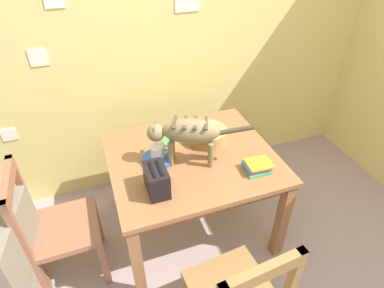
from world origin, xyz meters
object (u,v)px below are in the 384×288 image
Objects in this scene: dining_table at (192,166)px; coffee_mug at (158,152)px; magazine at (173,133)px; saucer_bowl at (158,159)px; wicker_basket at (208,135)px; cat at (187,133)px; book_stack at (257,166)px; wooden_chair_far at (57,228)px; toaster at (157,180)px.

dining_table is 0.28m from coffee_mug.
magazine is (0.19, 0.28, -0.07)m from coffee_mug.
magazine is at bearing 55.46° from saucer_bowl.
magazine reaches higher than dining_table.
magazine is (-0.04, 0.31, 0.09)m from dining_table.
dining_table is at bearing -143.18° from wicker_basket.
cat is 0.42m from magazine.
magazine is 0.70m from book_stack.
dining_table is 0.96m from wooden_chair_far.
coffee_mug is 0.66× the size of toaster.
cat reaches higher than magazine.
magazine is at bearing 112.69° from wooden_chair_far.
wicker_basket is at bearing 99.94° from wooden_chair_far.
book_stack is at bearing -28.19° from saucer_bowl.
magazine is 1.27× the size of toaster.
magazine is at bearing 123.31° from book_stack.
cat reaches higher than toaster.
saucer_bowl is at bearing 151.81° from book_stack.
magazine is at bearing 139.51° from wicker_basket.
coffee_mug is (0.00, 0.00, 0.06)m from saucer_bowl.
cat is 2.31× the size of wicker_basket.
toaster is (-0.31, -0.25, 0.18)m from dining_table.
coffee_mug is at bearing -166.24° from wicker_basket.
coffee_mug is 0.29m from toaster.
wicker_basket is 0.61m from toaster.
cat reaches higher than wicker_basket.
cat is 3.17× the size of toaster.
cat reaches higher than dining_table.
cat is 0.36m from toaster.
toaster reaches higher than coffee_mug.
dining_table is at bearing 94.28° from wooden_chair_far.
wicker_basket reaches higher than magazine.
wicker_basket is 1.18m from wooden_chair_far.
wicker_basket is at bearing 13.65° from saucer_bowl.
cat is 3.66× the size of book_stack.
book_stack reaches higher than saucer_bowl.
saucer_bowl is 1.59× the size of coffee_mug.
wooden_chair_far reaches higher than saucer_bowl.
cat is at bearing -22.06° from saucer_bowl.
dining_table is at bearing -25.28° from cat.
wicker_basket reaches higher than dining_table.
wooden_chair_far reaches higher than wicker_basket.
wicker_basket is (-0.18, 0.41, 0.02)m from book_stack.
wooden_chair_far is at bearing -170.83° from saucer_bowl.
cat reaches higher than coffee_mug.
saucer_bowl is at bearing 172.73° from dining_table.
toaster reaches higher than dining_table.
coffee_mug is at bearing 151.67° from book_stack.
book_stack is 0.66m from toaster.
wooden_chair_far reaches higher than toaster.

